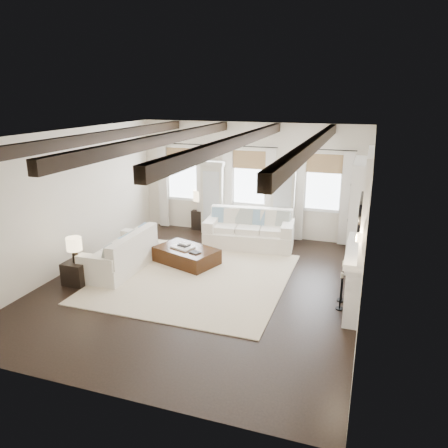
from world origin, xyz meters
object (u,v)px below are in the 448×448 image
(ottoman, at_px, (186,256))
(side_table_back, at_px, (199,219))
(side_table_front, at_px, (77,273))
(sofa_back, at_px, (249,231))
(sofa_left, at_px, (123,255))

(ottoman, xyz_separation_m, side_table_back, (-0.75, 2.71, 0.10))
(ottoman, xyz_separation_m, side_table_front, (-1.78, -1.83, 0.05))
(ottoman, height_order, side_table_front, side_table_front)
(sofa_back, xyz_separation_m, ottoman, (-1.11, -1.69, -0.22))
(sofa_left, relative_size, side_table_front, 4.29)
(sofa_back, relative_size, side_table_back, 4.16)
(sofa_left, relative_size, ottoman, 1.44)
(sofa_back, xyz_separation_m, side_table_back, (-1.85, 1.02, -0.12))
(ottoman, bearing_deg, sofa_left, -125.88)
(sofa_left, relative_size, side_table_back, 3.63)
(sofa_left, height_order, side_table_front, sofa_left)
(sofa_back, relative_size, ottoman, 1.65)
(sofa_back, height_order, side_table_front, sofa_back)
(side_table_front, bearing_deg, ottoman, 45.84)
(sofa_left, bearing_deg, side_table_front, -119.24)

